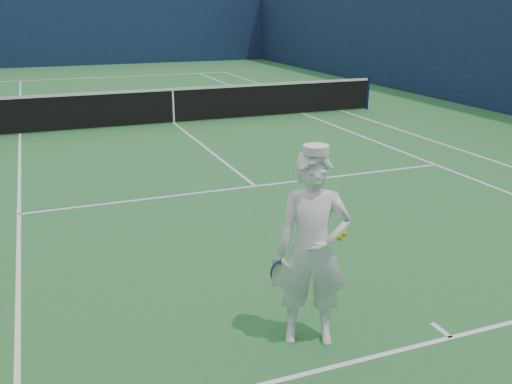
% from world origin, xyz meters
% --- Properties ---
extents(ground, '(80.00, 80.00, 0.00)m').
position_xyz_m(ground, '(0.00, 0.00, 0.00)').
color(ground, '#296B35').
rests_on(ground, ground).
extents(court_markings, '(11.03, 23.83, 0.01)m').
position_xyz_m(court_markings, '(0.00, 0.00, 0.00)').
color(court_markings, white).
rests_on(court_markings, ground).
extents(windscreen_fence, '(20.12, 36.12, 4.00)m').
position_xyz_m(windscreen_fence, '(0.00, 0.00, 2.00)').
color(windscreen_fence, '#101D3B').
rests_on(windscreen_fence, ground).
extents(tennis_net, '(12.88, 0.09, 1.07)m').
position_xyz_m(tennis_net, '(0.00, 0.00, 0.55)').
color(tennis_net, '#141E4C').
rests_on(tennis_net, ground).
extents(tennis_player, '(0.84, 0.75, 2.02)m').
position_xyz_m(tennis_player, '(-1.34, -11.36, 0.99)').
color(tennis_player, white).
rests_on(tennis_player, ground).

